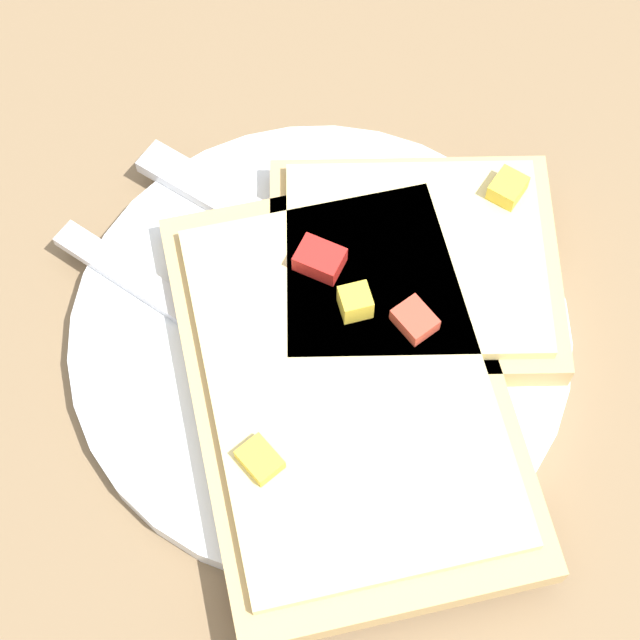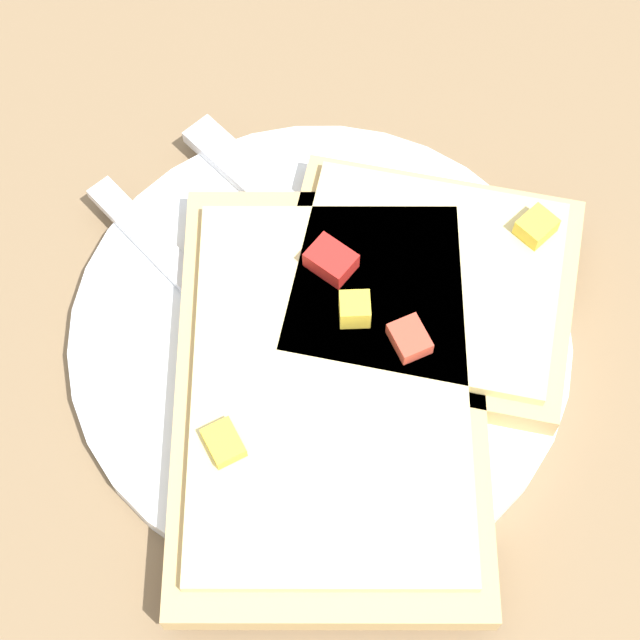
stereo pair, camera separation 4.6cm
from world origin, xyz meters
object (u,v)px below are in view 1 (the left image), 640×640
at_px(pizza_slice_main, 347,386).
at_px(knife, 289,237).
at_px(plate, 320,336).
at_px(pizza_slice_corner, 415,266).
at_px(fork, 289,378).

bearing_deg(pizza_slice_main, knife, 5.60).
distance_m(plate, pizza_slice_corner, 0.05).
relative_size(plate, pizza_slice_main, 0.96).
bearing_deg(fork, pizza_slice_main, 19.08).
relative_size(pizza_slice_main, pizza_slice_corner, 1.41).
relative_size(fork, pizza_slice_corner, 1.40).
bearing_deg(fork, pizza_slice_corner, 77.47).
relative_size(fork, pizza_slice_main, 0.99).
bearing_deg(fork, plate, 95.77).
height_order(plate, fork, fork).
height_order(fork, knife, knife).
bearing_deg(knife, pizza_slice_corner, 14.79).
xyz_separation_m(fork, pizza_slice_main, (0.00, -0.03, 0.01)).
distance_m(knife, pizza_slice_main, 0.08).
bearing_deg(knife, pizza_slice_main, -38.09).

